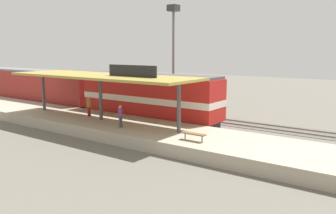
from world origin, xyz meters
TOP-DOWN VIEW (x-y plane):
  - ground_plane at (2.00, 0.00)m, footprint 120.00×120.00m
  - track_near at (0.00, 0.00)m, footprint 3.20×110.00m
  - track_far at (4.60, 0.00)m, footprint 3.20×110.00m
  - platform at (-4.60, 0.00)m, footprint 6.00×44.00m
  - station_canopy at (-4.60, -0.09)m, footprint 5.20×18.00m
  - platform_bench at (-6.00, -10.12)m, footprint 0.44×1.70m
  - locomotive at (0.00, -1.51)m, footprint 2.93×14.43m
  - passenger_carriage_single at (0.00, 16.49)m, footprint 2.90×20.00m
  - freight_car at (4.60, 0.20)m, footprint 2.80×12.00m
  - light_mast at (7.80, 1.21)m, footprint 1.10×1.10m
  - person_waiting at (-5.96, -3.57)m, footprint 0.34×0.34m
  - person_walking at (-4.18, 1.97)m, footprint 0.34×0.34m

SIDE VIEW (x-z plane):
  - ground_plane at x=2.00m, z-range 0.00..0.00m
  - track_near at x=0.00m, z-range -0.05..0.11m
  - track_far at x=4.60m, z-range -0.05..0.11m
  - platform at x=-4.60m, z-range 0.00..0.90m
  - platform_bench at x=-6.00m, z-range 1.09..1.59m
  - person_waiting at x=-5.96m, z-range 1.00..2.71m
  - person_walking at x=-4.18m, z-range 1.00..2.71m
  - freight_car at x=4.60m, z-range 0.20..3.74m
  - passenger_carriage_single at x=0.00m, z-range 0.19..4.43m
  - locomotive at x=0.00m, z-range 0.19..4.63m
  - station_canopy at x=-4.60m, z-range 2.18..6.88m
  - light_mast at x=7.80m, z-range 2.55..14.25m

